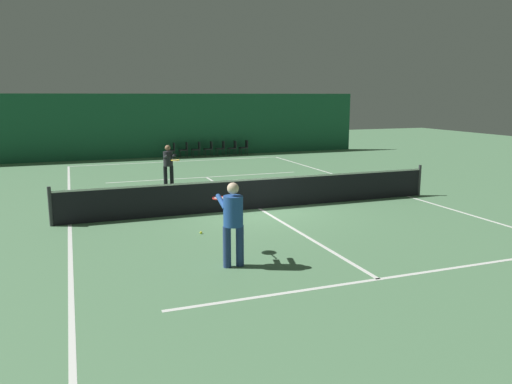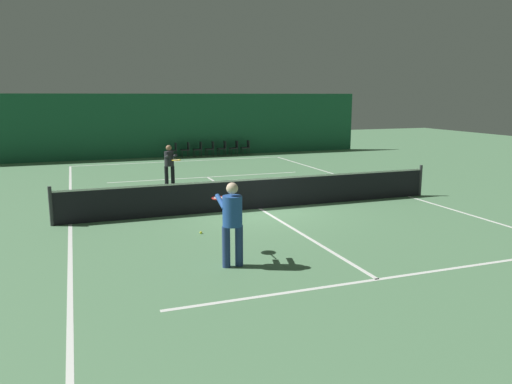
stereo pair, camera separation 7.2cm
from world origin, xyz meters
The scene contains 19 objects.
ground_plane centered at (0.00, 0.00, 0.00)m, with size 60.00×60.00×0.00m, color #56845B.
backdrop_curtain centered at (0.00, 14.08, 1.76)m, with size 23.00×0.12×3.52m.
court_line_baseline_far centered at (0.00, 11.90, 0.00)m, with size 11.00×0.10×0.00m.
court_line_service_far centered at (0.00, 6.40, 0.00)m, with size 8.25×0.10×0.00m.
court_line_service_near centered at (0.00, -6.40, 0.00)m, with size 8.25×0.10×0.00m.
court_line_sideline_left centered at (-5.50, 0.00, 0.00)m, with size 0.10×23.80×0.00m.
court_line_sideline_right centered at (5.50, 0.00, 0.00)m, with size 0.10×23.80×0.00m.
court_line_centre centered at (0.00, 0.00, 0.00)m, with size 0.10×12.80×0.00m.
tennis_net centered at (0.00, 0.00, 0.51)m, with size 12.00×0.10×1.07m.
player_near centered at (-2.37, -4.70, 1.02)m, with size 0.44×1.39×1.74m.
player_far centered at (-1.87, 4.85, 0.92)m, with size 0.47×1.33×1.58m.
courtside_chair_0 centered at (-0.07, 13.53, 0.49)m, with size 0.44×0.44×0.84m.
courtside_chair_1 centered at (0.64, 13.53, 0.49)m, with size 0.44×0.44×0.84m.
courtside_chair_2 centered at (1.36, 13.53, 0.49)m, with size 0.44×0.44×0.84m.
courtside_chair_3 centered at (2.07, 13.53, 0.49)m, with size 0.44×0.44×0.84m.
courtside_chair_4 centered at (2.79, 13.53, 0.49)m, with size 0.44×0.44×0.84m.
courtside_chair_5 centered at (3.50, 13.53, 0.49)m, with size 0.44×0.44×0.84m.
courtside_chair_6 centered at (4.22, 13.53, 0.49)m, with size 0.44×0.44×0.84m.
tennis_ball centered at (-2.39, -2.14, 0.03)m, with size 0.07×0.07×0.07m.
Camera 2 is at (-5.26, -14.04, 3.45)m, focal length 35.00 mm.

